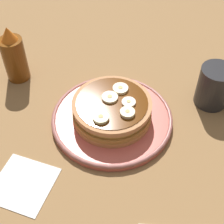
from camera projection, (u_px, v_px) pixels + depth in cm
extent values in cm
cube|color=olive|center=(112.00, 125.00, 75.41)|extent=(140.00, 140.00, 3.00)
cylinder|color=#CC594C|center=(112.00, 119.00, 73.78)|extent=(26.55, 26.55, 1.38)
torus|color=#965750|center=(112.00, 117.00, 73.43)|extent=(26.72, 26.72, 0.97)
cylinder|color=tan|center=(112.00, 117.00, 72.52)|extent=(17.22, 17.22, 1.14)
cylinder|color=#AF7938|center=(113.00, 113.00, 71.73)|extent=(17.06, 17.06, 1.14)
cylinder|color=gold|center=(115.00, 108.00, 71.25)|extent=(16.01, 16.01, 1.14)
cylinder|color=tan|center=(112.00, 105.00, 70.29)|extent=(16.96, 16.96, 1.14)
cylinder|color=#592B0A|center=(112.00, 102.00, 69.84)|extent=(15.21, 15.21, 0.16)
cylinder|color=#F4E6BD|center=(110.00, 98.00, 70.39)|extent=(3.47, 3.47, 0.70)
cylinder|color=tan|center=(110.00, 96.00, 70.10)|extent=(0.97, 0.97, 0.08)
cylinder|color=#F0F2BE|center=(103.00, 118.00, 66.35)|extent=(3.36, 3.36, 0.84)
cylinder|color=tan|center=(103.00, 117.00, 66.01)|extent=(0.94, 0.94, 0.08)
cylinder|color=#F4E5B5|center=(127.00, 113.00, 67.36)|extent=(3.08, 3.08, 0.88)
cylinder|color=tan|center=(128.00, 111.00, 67.00)|extent=(0.86, 0.86, 0.08)
cylinder|color=#F7E2C6|center=(129.00, 102.00, 69.45)|extent=(2.96, 2.96, 0.66)
cylinder|color=tan|center=(129.00, 101.00, 69.17)|extent=(0.83, 0.83, 0.08)
cylinder|color=#F7E8BB|center=(120.00, 88.00, 72.24)|extent=(3.40, 3.40, 0.73)
cylinder|color=tan|center=(120.00, 87.00, 71.95)|extent=(0.95, 0.95, 0.08)
cylinder|color=#262628|center=(214.00, 86.00, 74.86)|extent=(7.54, 7.54, 9.68)
cylinder|color=black|center=(218.00, 73.00, 71.99)|extent=(6.41, 6.41, 0.58)
cube|color=white|center=(23.00, 184.00, 63.44)|extent=(12.11, 12.11, 0.30)
cylinder|color=brown|center=(15.00, 59.00, 80.18)|extent=(5.58, 5.58, 11.13)
cone|color=orange|center=(8.00, 34.00, 74.82)|extent=(3.90, 3.90, 3.35)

